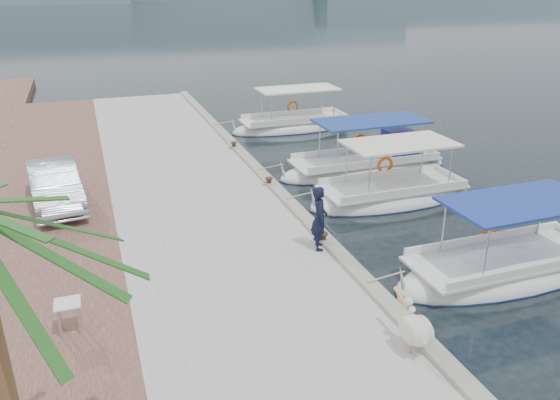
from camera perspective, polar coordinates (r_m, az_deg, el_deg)
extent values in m
plane|color=black|center=(15.30, 7.96, -8.33)|extent=(400.00, 400.00, 0.00)
cube|color=#A0A19B|center=(18.50, -7.48, -1.79)|extent=(6.00, 40.00, 0.50)
cube|color=gray|center=(19.08, 0.64, 0.19)|extent=(0.44, 40.00, 0.12)
cube|color=brown|center=(18.27, -22.98, -3.81)|extent=(4.00, 40.00, 0.50)
ellipsoid|color=white|center=(16.61, 22.33, -7.13)|extent=(6.84, 2.35, 1.30)
ellipsoid|color=navy|center=(16.62, 22.32, -7.19)|extent=(6.87, 2.40, 0.22)
cube|color=white|center=(16.38, 22.58, -5.60)|extent=(5.61, 2.02, 0.08)
cube|color=navy|center=(15.84, 23.92, -0.22)|extent=(4.10, 2.16, 0.08)
cylinder|color=silver|center=(14.50, 20.71, -5.42)|extent=(0.05, 0.05, 1.60)
torus|color=#E2570B|center=(17.11, 21.15, -2.50)|extent=(0.68, 0.12, 0.68)
ellipsoid|color=white|center=(20.77, 11.53, 0.11)|extent=(6.57, 2.36, 1.30)
ellipsoid|color=navy|center=(20.78, 11.53, 0.05)|extent=(6.60, 2.40, 0.22)
cube|color=white|center=(20.59, 11.64, 1.39)|extent=(5.39, 2.03, 0.08)
cube|color=silver|center=(20.16, 12.40, 5.80)|extent=(3.94, 2.17, 0.08)
cylinder|color=silver|center=(18.89, 9.32, 2.23)|extent=(0.05, 0.05, 1.60)
torus|color=#E2570B|center=(21.49, 10.91, 3.62)|extent=(0.68, 0.12, 0.68)
ellipsoid|color=white|center=(23.66, 8.81, 3.07)|extent=(7.73, 2.35, 1.30)
ellipsoid|color=navy|center=(23.67, 8.81, 3.03)|extent=(7.77, 2.40, 0.22)
cube|color=white|center=(23.50, 8.88, 4.22)|extent=(6.34, 2.02, 0.08)
cube|color=navy|center=(23.14, 9.55, 8.13)|extent=(4.64, 2.16, 0.08)
cylinder|color=silver|center=(21.75, 6.03, 5.10)|extent=(0.05, 0.05, 1.60)
torus|color=#E2570B|center=(24.45, 8.34, 6.07)|extent=(0.68, 0.12, 0.68)
cube|color=navy|center=(24.19, 12.62, 5.84)|extent=(1.20, 1.65, 1.00)
ellipsoid|color=white|center=(30.09, 1.51, 7.50)|extent=(7.08, 2.26, 1.30)
ellipsoid|color=navy|center=(30.09, 1.51, 7.47)|extent=(7.12, 2.31, 0.22)
cube|color=white|center=(29.96, 1.52, 8.43)|extent=(5.81, 1.94, 0.08)
cube|color=white|center=(29.67, 1.88, 11.53)|extent=(4.25, 2.08, 0.08)
cylinder|color=silver|center=(28.47, -0.88, 9.35)|extent=(0.05, 0.05, 1.60)
torus|color=#E2570B|center=(30.94, 1.33, 9.73)|extent=(0.68, 0.12, 0.68)
cylinder|color=black|center=(12.31, 14.23, -13.69)|extent=(0.18, 0.18, 0.30)
cylinder|color=black|center=(12.22, 14.29, -13.12)|extent=(0.28, 0.28, 0.05)
cylinder|color=black|center=(16.04, 4.53, -4.01)|extent=(0.18, 0.18, 0.30)
cylinder|color=black|center=(15.97, 4.55, -3.53)|extent=(0.28, 0.28, 0.05)
cylinder|color=black|center=(20.32, -1.16, 1.88)|extent=(0.18, 0.18, 0.30)
cylinder|color=black|center=(20.27, -1.16, 2.28)|extent=(0.28, 0.28, 0.05)
cylinder|color=black|center=(24.87, -4.83, 5.67)|extent=(0.18, 0.18, 0.30)
cylinder|color=black|center=(24.83, -4.85, 6.01)|extent=(0.28, 0.28, 0.05)
cylinder|color=tan|center=(12.00, 13.44, -14.58)|extent=(0.05, 0.05, 0.33)
cylinder|color=tan|center=(12.07, 14.16, -14.41)|extent=(0.05, 0.05, 0.33)
ellipsoid|color=silver|center=(11.82, 13.97, -13.06)|extent=(0.53, 0.82, 0.62)
cylinder|color=silver|center=(11.87, 13.42, -11.29)|extent=(0.15, 0.29, 0.33)
sphere|color=silver|center=(11.84, 13.29, -10.28)|extent=(0.20, 0.20, 0.20)
cone|color=#EAA566|center=(12.12, 12.56, -9.92)|extent=(0.14, 0.61, 0.24)
imported|color=black|center=(15.40, 4.14, -1.89)|extent=(0.61, 0.78, 1.89)
cylinder|color=brown|center=(8.13, -27.15, -16.88)|extent=(0.34, 0.34, 4.88)
imported|color=silver|center=(19.91, -22.47, 1.44)|extent=(2.05, 4.54, 1.44)
cylinder|color=silver|center=(12.87, -22.03, -11.95)|extent=(0.06, 0.06, 0.70)
cylinder|color=silver|center=(12.84, -20.23, -11.75)|extent=(0.06, 0.06, 0.70)
cylinder|color=silver|center=(13.20, -22.00, -11.01)|extent=(0.06, 0.06, 0.70)
cylinder|color=silver|center=(13.18, -20.25, -10.81)|extent=(0.06, 0.06, 0.70)
cube|color=white|center=(12.83, -21.36, -10.01)|extent=(0.55, 0.55, 0.03)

